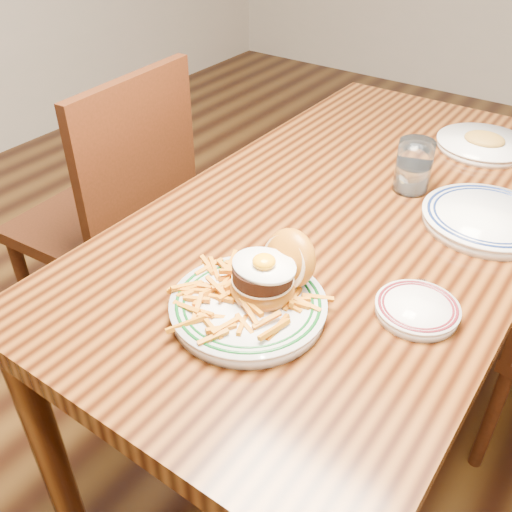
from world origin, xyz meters
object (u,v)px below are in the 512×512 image
Objects in this scene: chair_left at (115,215)px; side_plate at (417,309)px; table at (353,237)px; main_plate at (255,293)px.

side_plate is at bearing -11.98° from chair_left.
main_plate is (0.02, -0.45, 0.13)m from table.
chair_left reaches higher than main_plate.
main_plate reaches higher than table.
side_plate is at bearing -46.36° from table.
main_plate reaches higher than side_plate.
chair_left is (-0.75, -0.13, -0.13)m from table.
chair_left reaches higher than side_plate.
table is at bearing 147.95° from side_plate.
table is at bearing 105.15° from main_plate.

